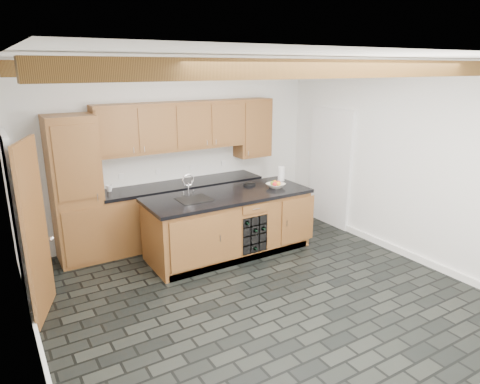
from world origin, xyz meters
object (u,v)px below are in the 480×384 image
object	(u,v)px
fruit_bowl	(276,186)
paper_towel	(281,174)
island	(229,224)
kitchen_scale	(249,184)

from	to	relation	value
fruit_bowl	paper_towel	distance (m)	0.45
island	kitchen_scale	world-z (taller)	kitchen_scale
island	paper_towel	xyz separation A→B (m)	(1.10, 0.22, 0.58)
fruit_bowl	paper_towel	world-z (taller)	paper_towel
fruit_bowl	kitchen_scale	bearing A→B (deg)	130.24
kitchen_scale	fruit_bowl	xyz separation A→B (m)	(0.27, -0.32, 0.01)
island	kitchen_scale	bearing A→B (deg)	25.37
island	fruit_bowl	bearing A→B (deg)	-6.09
kitchen_scale	fruit_bowl	bearing A→B (deg)	-56.14
kitchen_scale	fruit_bowl	size ratio (longest dim) A/B	0.64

